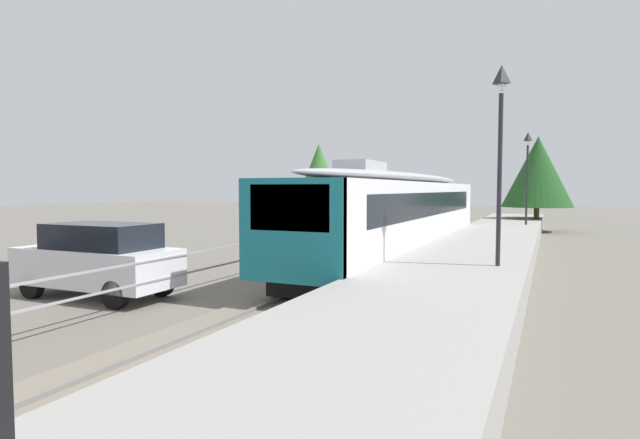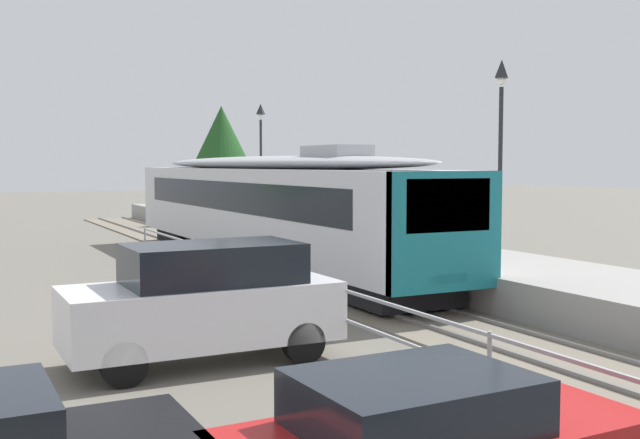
{
  "view_description": "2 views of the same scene",
  "coord_description": "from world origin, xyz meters",
  "px_view_note": "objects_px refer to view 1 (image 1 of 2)",
  "views": [
    {
      "loc": [
        5.67,
        6.7,
        2.97
      ],
      "look_at": [
        -1.0,
        21.4,
        2.0
      ],
      "focal_mm": 28.48,
      "sensor_mm": 36.0,
      "label": 1
    },
    {
      "loc": [
        -9.59,
        4.36,
        3.39
      ],
      "look_at": [
        -1.0,
        21.4,
        2.0
      ],
      "focal_mm": 42.96,
      "sensor_mm": 36.0,
      "label": 2
    }
  ],
  "objects_px": {
    "commuter_train": "(401,209)",
    "platform_lamp_far_end": "(527,160)",
    "platform_lamp_mid_platform": "(501,127)",
    "parked_suv_white": "(98,259)"
  },
  "relations": [
    {
      "from": "commuter_train",
      "to": "platform_lamp_mid_platform",
      "type": "bearing_deg",
      "value": -54.89
    },
    {
      "from": "platform_lamp_far_end",
      "to": "commuter_train",
      "type": "bearing_deg",
      "value": -111.73
    },
    {
      "from": "commuter_train",
      "to": "parked_suv_white",
      "type": "xyz_separation_m",
      "value": [
        -5.55,
        -10.62,
        -1.09
      ]
    },
    {
      "from": "platform_lamp_mid_platform",
      "to": "platform_lamp_far_end",
      "type": "xyz_separation_m",
      "value": [
        0.0,
        17.4,
        0.0
      ]
    },
    {
      "from": "commuter_train",
      "to": "platform_lamp_far_end",
      "type": "height_order",
      "value": "platform_lamp_far_end"
    },
    {
      "from": "commuter_train",
      "to": "parked_suv_white",
      "type": "height_order",
      "value": "commuter_train"
    },
    {
      "from": "platform_lamp_mid_platform",
      "to": "parked_suv_white",
      "type": "height_order",
      "value": "platform_lamp_mid_platform"
    },
    {
      "from": "platform_lamp_far_end",
      "to": "platform_lamp_mid_platform",
      "type": "bearing_deg",
      "value": -90.0
    },
    {
      "from": "commuter_train",
      "to": "platform_lamp_far_end",
      "type": "bearing_deg",
      "value": 68.27
    },
    {
      "from": "platform_lamp_mid_platform",
      "to": "platform_lamp_far_end",
      "type": "distance_m",
      "value": 17.4
    }
  ]
}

